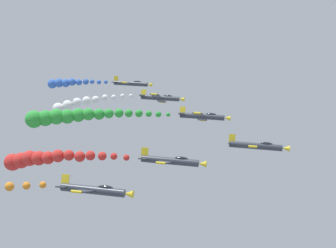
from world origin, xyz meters
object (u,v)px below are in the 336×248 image
airplane_right_inner (171,161)px  airplane_right_outer (94,190)px  airplane_left_inner (203,116)px  airplane_left_outer (161,98)px  airplane_trailing (131,84)px  airplane_lead (257,146)px

airplane_right_inner → airplane_right_outer: (11.49, -8.20, -0.10)m
airplane_left_inner → airplane_right_inner: (23.57, -1.57, 0.26)m
airplane_left_outer → airplane_trailing: bearing=-137.8°
airplane_left_outer → airplane_trailing: (-11.78, -10.68, -0.09)m
airplane_left_outer → airplane_right_inner: bearing=15.7°
airplane_lead → airplane_right_outer: size_ratio=1.00×
airplane_right_inner → airplane_right_outer: airplane_right_outer is taller
airplane_right_outer → airplane_trailing: airplane_right_outer is taller
airplane_left_outer → airplane_lead: bearing=42.8°
airplane_lead → airplane_right_outer: airplane_right_outer is taller
airplane_lead → airplane_trailing: airplane_trailing is taller
airplane_lead → airplane_trailing: size_ratio=1.00×
airplane_right_inner → airplane_trailing: airplane_right_inner is taller
airplane_left_outer → airplane_right_outer: (47.08, 1.79, 0.37)m
airplane_right_inner → airplane_right_outer: bearing=-35.5°
airplane_right_inner → airplane_trailing: 51.70m
airplane_lead → airplane_left_outer: bearing=-137.2°
airplane_left_inner → airplane_right_outer: 36.39m
airplane_lead → airplane_left_outer: airplane_left_outer is taller
airplane_left_inner → airplane_left_outer: airplane_left_inner is taller
airplane_right_outer → airplane_trailing: bearing=-168.0°
airplane_lead → airplane_right_inner: size_ratio=1.00×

